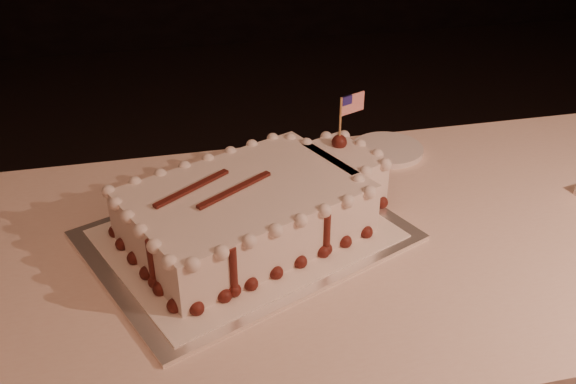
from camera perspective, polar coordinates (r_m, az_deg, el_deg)
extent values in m
cube|color=beige|center=(1.45, 3.30, -16.29)|extent=(2.40, 0.80, 0.75)
cube|color=white|center=(1.20, -3.74, -3.89)|extent=(0.66, 0.59, 0.01)
cube|color=white|center=(1.20, -3.74, -3.69)|extent=(0.59, 0.53, 0.00)
cube|color=white|center=(1.17, -3.83, -1.70)|extent=(0.48, 0.41, 0.10)
cube|color=white|center=(1.29, 4.97, 1.63)|extent=(0.15, 0.18, 0.10)
sphere|color=#5A1D16|center=(1.03, -8.14, -10.19)|extent=(0.03, 0.03, 0.03)
sphere|color=#5A1D16|center=(1.05, -5.68, -9.16)|extent=(0.03, 0.03, 0.03)
sphere|color=#5A1D16|center=(1.07, -3.33, -8.15)|extent=(0.03, 0.03, 0.03)
sphere|color=#5A1D16|center=(1.09, -1.07, -7.17)|extent=(0.03, 0.03, 0.03)
sphere|color=#5A1D16|center=(1.11, 1.08, -6.21)|extent=(0.03, 0.03, 0.03)
sphere|color=#5A1D16|center=(1.14, 3.14, -5.29)|extent=(0.03, 0.03, 0.03)
sphere|color=#5A1D16|center=(1.16, 5.10, -4.40)|extent=(0.03, 0.03, 0.03)
sphere|color=#5A1D16|center=(1.19, 6.96, -3.55)|extent=(0.03, 0.03, 0.03)
sphere|color=#5A1D16|center=(1.22, 6.02, -2.51)|extent=(0.03, 0.03, 0.03)
sphere|color=#5A1D16|center=(1.25, 6.64, -1.65)|extent=(0.03, 0.03, 0.03)
sphere|color=#5A1D16|center=(1.28, 8.33, -0.92)|extent=(0.03, 0.03, 0.03)
sphere|color=#5A1D16|center=(1.31, 7.67, -0.03)|extent=(0.03, 0.03, 0.03)
sphere|color=#5A1D16|center=(1.34, 6.21, 0.88)|extent=(0.03, 0.03, 0.03)
sphere|color=#5A1D16|center=(1.38, 4.83, 1.75)|extent=(0.03, 0.03, 0.03)
sphere|color=#5A1D16|center=(1.37, 3.29, 1.65)|extent=(0.03, 0.03, 0.03)
sphere|color=#5A1D16|center=(1.34, 1.60, 1.02)|extent=(0.03, 0.03, 0.03)
sphere|color=#5A1D16|center=(1.36, 0.20, 1.49)|extent=(0.03, 0.03, 0.03)
sphere|color=#5A1D16|center=(1.36, -1.33, 1.50)|extent=(0.03, 0.03, 0.03)
sphere|color=#5A1D16|center=(1.34, -3.11, 0.86)|extent=(0.03, 0.03, 0.03)
sphere|color=#5A1D16|center=(1.32, -4.96, 0.20)|extent=(0.03, 0.03, 0.03)
sphere|color=#5A1D16|center=(1.29, -6.87, -0.48)|extent=(0.03, 0.03, 0.03)
sphere|color=#5A1D16|center=(1.28, -8.84, -1.19)|extent=(0.03, 0.03, 0.03)
sphere|color=#5A1D16|center=(1.26, -10.87, -1.91)|extent=(0.03, 0.03, 0.03)
sphere|color=#5A1D16|center=(1.24, -12.96, -2.65)|extent=(0.03, 0.03, 0.03)
sphere|color=#5A1D16|center=(1.23, -15.10, -3.40)|extent=(0.03, 0.03, 0.03)
sphere|color=#5A1D16|center=(1.19, -14.52, -4.51)|extent=(0.03, 0.03, 0.03)
sphere|color=#5A1D16|center=(1.15, -13.53, -5.73)|extent=(0.03, 0.03, 0.03)
sphere|color=#5A1D16|center=(1.11, -12.45, -7.04)|extent=(0.03, 0.03, 0.03)
sphere|color=#5A1D16|center=(1.08, -11.30, -8.44)|extent=(0.03, 0.03, 0.03)
sphere|color=#5A1D16|center=(1.04, -10.06, -9.93)|extent=(0.03, 0.03, 0.03)
sphere|color=white|center=(0.98, -8.51, -6.40)|extent=(0.03, 0.03, 0.03)
sphere|color=white|center=(0.99, -5.94, -5.39)|extent=(0.03, 0.03, 0.03)
sphere|color=white|center=(1.02, -3.48, -4.40)|extent=(0.03, 0.03, 0.03)
sphere|color=white|center=(1.04, -1.12, -3.45)|extent=(0.03, 0.03, 0.03)
sphere|color=white|center=(1.06, 1.13, -2.53)|extent=(0.03, 0.03, 0.03)
sphere|color=white|center=(1.09, 3.27, -1.66)|extent=(0.03, 0.03, 0.03)
sphere|color=white|center=(1.12, 5.30, -0.82)|extent=(0.03, 0.03, 0.03)
sphere|color=white|center=(1.15, 7.23, -0.02)|extent=(0.03, 0.03, 0.03)
sphere|color=white|center=(1.18, 6.25, 0.97)|extent=(0.03, 0.03, 0.03)
sphere|color=white|center=(1.21, 6.89, 1.77)|extent=(0.03, 0.03, 0.03)
sphere|color=white|center=(1.24, 8.63, 2.45)|extent=(0.03, 0.03, 0.03)
sphere|color=white|center=(1.27, 7.94, 3.28)|extent=(0.03, 0.03, 0.03)
sphere|color=white|center=(1.30, 6.43, 4.14)|extent=(0.03, 0.03, 0.03)
sphere|color=white|center=(1.34, 4.99, 4.96)|extent=(0.03, 0.03, 0.03)
sphere|color=white|center=(1.33, 3.41, 4.87)|extent=(0.03, 0.03, 0.03)
sphere|color=white|center=(1.30, 1.66, 4.29)|extent=(0.03, 0.03, 0.03)
sphere|color=white|center=(1.32, 0.21, 4.73)|extent=(0.03, 0.03, 0.03)
sphere|color=white|center=(1.32, -1.37, 4.74)|extent=(0.03, 0.03, 0.03)
sphere|color=white|center=(1.30, -3.22, 4.14)|extent=(0.03, 0.03, 0.03)
sphere|color=white|center=(1.27, -5.14, 3.52)|extent=(0.03, 0.03, 0.03)
sphere|color=white|center=(1.25, -7.12, 2.87)|extent=(0.03, 0.03, 0.03)
sphere|color=white|center=(1.23, -9.16, 2.19)|extent=(0.03, 0.03, 0.03)
sphere|color=white|center=(1.21, -11.27, 1.49)|extent=(0.03, 0.03, 0.03)
sphere|color=white|center=(1.20, -13.44, 0.77)|extent=(0.03, 0.03, 0.03)
sphere|color=white|center=(1.18, -15.67, 0.03)|extent=(0.03, 0.03, 0.03)
sphere|color=white|center=(1.14, -15.09, -1.01)|extent=(0.03, 0.03, 0.03)
sphere|color=white|center=(1.10, -14.07, -2.16)|extent=(0.03, 0.03, 0.03)
sphere|color=white|center=(1.06, -12.98, -3.40)|extent=(0.03, 0.03, 0.03)
sphere|color=white|center=(1.02, -11.79, -4.73)|extent=(0.03, 0.03, 0.03)
sphere|color=white|center=(0.99, -10.52, -6.16)|extent=(0.03, 0.03, 0.03)
cylinder|color=#5A1D16|center=(1.03, -4.89, -7.03)|extent=(0.01, 0.01, 0.09)
sphere|color=#5A1D16|center=(1.05, -4.79, -8.69)|extent=(0.02, 0.02, 0.02)
cylinder|color=#5A1D16|center=(1.12, 3.45, -3.48)|extent=(0.01, 0.01, 0.09)
sphere|color=#5A1D16|center=(1.14, 3.39, -5.09)|extent=(0.02, 0.02, 0.02)
cylinder|color=#5A1D16|center=(1.23, 6.53, -0.14)|extent=(0.01, 0.01, 0.09)
sphere|color=#5A1D16|center=(1.25, 6.43, -1.66)|extent=(0.02, 0.02, 0.02)
cylinder|color=#5A1D16|center=(1.35, 5.43, 2.95)|extent=(0.01, 0.01, 0.09)
sphere|color=#5A1D16|center=(1.36, 5.34, 1.51)|extent=(0.02, 0.02, 0.02)
cylinder|color=#5A1D16|center=(1.35, -0.27, 3.33)|extent=(0.01, 0.01, 0.09)
sphere|color=#5A1D16|center=(1.37, -0.26, 1.89)|extent=(0.02, 0.02, 0.02)
cylinder|color=#5A1D16|center=(1.27, -7.23, 1.01)|extent=(0.01, 0.01, 0.09)
sphere|color=#5A1D16|center=(1.29, -7.12, -0.49)|extent=(0.02, 0.02, 0.02)
cylinder|color=#5A1D16|center=(1.21, -15.09, -1.70)|extent=(0.01, 0.01, 0.09)
sphere|color=#5A1D16|center=(1.23, -14.84, -3.22)|extent=(0.02, 0.02, 0.02)
cylinder|color=#5A1D16|center=(1.07, -11.98, -6.19)|extent=(0.01, 0.01, 0.09)
sphere|color=#5A1D16|center=(1.09, -11.76, -7.81)|extent=(0.02, 0.02, 0.02)
cube|color=#5A1D16|center=(1.15, -8.52, 0.35)|extent=(0.14, 0.11, 0.01)
cube|color=#5A1D16|center=(1.13, -4.75, 0.22)|extent=(0.15, 0.10, 0.01)
sphere|color=#5A1D16|center=(1.29, 4.58, 4.43)|extent=(0.03, 0.03, 0.03)
cylinder|color=tan|center=(1.27, 4.65, 5.92)|extent=(0.00, 0.00, 0.12)
cube|color=red|center=(1.27, 5.78, 7.84)|extent=(0.05, 0.03, 0.04)
cube|color=navy|center=(1.26, 5.25, 8.12)|extent=(0.02, 0.01, 0.02)
cylinder|color=white|center=(1.51, 8.83, 3.75)|extent=(0.16, 0.16, 0.01)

